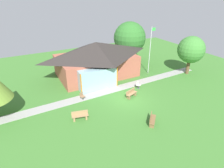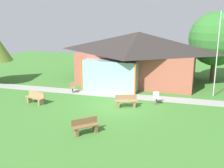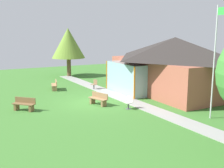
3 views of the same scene
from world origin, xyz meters
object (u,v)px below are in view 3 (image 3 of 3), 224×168
object	(u,v)px
pavilion	(172,64)
bench_front_center	(24,104)
patio_chair_west	(94,85)
patio_chair_lawn_spare	(129,103)
tree_west_hedge	(68,43)
bench_mid_left	(55,85)
flagpole	(215,58)
bench_rear_near_path	(98,99)

from	to	relation	value
pavilion	bench_front_center	world-z (taller)	pavilion
bench_front_center	patio_chair_west	xyz separation A→B (m)	(-4.02, 6.76, 0.01)
patio_chair_lawn_spare	tree_west_hedge	size ratio (longest dim) A/B	0.16
bench_front_center	patio_chair_west	bearing A→B (deg)	-104.63
bench_front_center	patio_chair_lawn_spare	bearing A→B (deg)	-159.94
bench_mid_left	tree_west_hedge	distance (m)	8.41
bench_mid_left	patio_chair_lawn_spare	size ratio (longest dim) A/B	1.81
flagpole	patio_chair_lawn_spare	distance (m)	5.96
patio_chair_lawn_spare	tree_west_hedge	distance (m)	15.42
pavilion	bench_front_center	bearing A→B (deg)	-90.15
pavilion	patio_chair_lawn_spare	xyz separation A→B (m)	(2.79, -5.93, -1.97)
bench_front_center	pavilion	bearing A→B (deg)	-135.55
flagpole	bench_mid_left	size ratio (longest dim) A/B	4.12
patio_chair_west	tree_west_hedge	xyz separation A→B (m)	(-8.17, 0.45, 3.36)
pavilion	bench_front_center	xyz separation A→B (m)	(-0.03, -12.11, -1.98)
tree_west_hedge	bench_front_center	bearing A→B (deg)	-30.60
patio_chair_west	patio_chair_lawn_spare	size ratio (longest dim) A/B	1.00
patio_chair_lawn_spare	tree_west_hedge	bearing A→B (deg)	-26.17
pavilion	patio_chair_lawn_spare	distance (m)	6.84
bench_front_center	tree_west_hedge	size ratio (longest dim) A/B	0.25
pavilion	patio_chair_west	distance (m)	6.99
flagpole	bench_rear_near_path	xyz separation A→B (m)	(-5.82, -4.54, -3.12)
patio_chair_lawn_spare	tree_west_hedge	xyz separation A→B (m)	(-15.01, 1.03, 3.36)
pavilion	flagpole	bearing A→B (deg)	-22.06
pavilion	patio_chair_lawn_spare	world-z (taller)	pavilion
bench_front_center	flagpole	bearing A→B (deg)	-171.30
flagpole	bench_rear_near_path	bearing A→B (deg)	-142.03
bench_mid_left	flagpole	bearing A→B (deg)	-141.29
pavilion	bench_mid_left	size ratio (longest dim) A/B	7.10
bench_mid_left	patio_chair_lawn_spare	xyz separation A→B (m)	(8.23, 2.62, 0.01)
tree_west_hedge	patio_chair_lawn_spare	bearing A→B (deg)	-3.93
patio_chair_lawn_spare	bench_front_center	bearing A→B (deg)	43.23
bench_mid_left	bench_rear_near_path	world-z (taller)	same
bench_mid_left	patio_chair_west	size ratio (longest dim) A/B	1.81
pavilion	bench_rear_near_path	size ratio (longest dim) A/B	7.10
bench_mid_left	bench_rear_near_path	bearing A→B (deg)	-155.50
pavilion	bench_rear_near_path	world-z (taller)	pavilion
bench_mid_left	pavilion	bearing A→B (deg)	-109.27
pavilion	patio_chair_west	world-z (taller)	pavilion
flagpole	tree_west_hedge	bearing A→B (deg)	-173.50
bench_mid_left	tree_west_hedge	size ratio (longest dim) A/B	0.28
pavilion	bench_front_center	distance (m)	12.27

